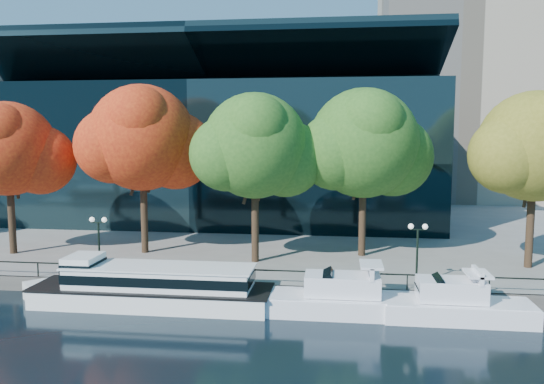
# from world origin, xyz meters

# --- Properties ---
(ground) EXTENTS (160.00, 160.00, 0.00)m
(ground) POSITION_xyz_m (0.00, 0.00, 0.00)
(ground) COLOR black
(ground) RESTS_ON ground
(promenade) EXTENTS (90.00, 67.08, 1.00)m
(promenade) POSITION_xyz_m (0.00, 36.38, 0.50)
(promenade) COLOR slate
(promenade) RESTS_ON ground
(railing) EXTENTS (88.20, 0.08, 0.99)m
(railing) POSITION_xyz_m (0.00, 3.25, 1.94)
(railing) COLOR black
(railing) RESTS_ON promenade
(convention_building) EXTENTS (50.00, 24.57, 21.43)m
(convention_building) POSITION_xyz_m (-4.00, 31.79, 8.51)
(convention_building) COLOR black
(convention_building) RESTS_ON ground
(tour_boat) EXTENTS (16.55, 3.69, 3.14)m
(tour_boat) POSITION_xyz_m (-1.41, 1.02, 1.34)
(tour_boat) COLOR white
(tour_boat) RESTS_ON ground
(cruiser_near) EXTENTS (11.03, 2.84, 3.20)m
(cruiser_near) POSITION_xyz_m (10.95, 0.94, 0.99)
(cruiser_near) COLOR white
(cruiser_near) RESTS_ON ground
(cruiser_far) EXTENTS (9.56, 2.65, 3.12)m
(cruiser_far) POSITION_xyz_m (17.18, 0.68, 0.99)
(cruiser_far) COLOR white
(cruiser_far) RESTS_ON ground
(tree_1) EXTENTS (9.51, 7.79, 12.41)m
(tree_1) POSITION_xyz_m (-15.79, 9.54, 9.43)
(tree_1) COLOR black
(tree_1) RESTS_ON promenade
(tree_2) EXTENTS (10.77, 8.83, 13.79)m
(tree_2) POSITION_xyz_m (-5.10, 11.17, 10.30)
(tree_2) COLOR black
(tree_2) RESTS_ON promenade
(tree_3) EXTENTS (10.00, 8.20, 12.91)m
(tree_3) POSITION_xyz_m (4.45, 9.26, 9.74)
(tree_3) COLOR black
(tree_3) RESTS_ON promenade
(tree_4) EXTENTS (10.88, 8.92, 13.42)m
(tree_4) POSITION_xyz_m (12.72, 12.27, 9.88)
(tree_4) COLOR black
(tree_4) RESTS_ON promenade
(tree_5) EXTENTS (10.00, 8.20, 12.92)m
(tree_5) POSITION_xyz_m (24.76, 9.98, 9.75)
(tree_5) COLOR black
(tree_5) RESTS_ON promenade
(lamp_1) EXTENTS (1.26, 0.36, 4.03)m
(lamp_1) POSITION_xyz_m (-6.08, 4.50, 3.98)
(lamp_1) COLOR black
(lamp_1) RESTS_ON promenade
(lamp_2) EXTENTS (1.26, 0.36, 4.03)m
(lamp_2) POSITION_xyz_m (15.75, 4.50, 3.98)
(lamp_2) COLOR black
(lamp_2) RESTS_ON promenade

